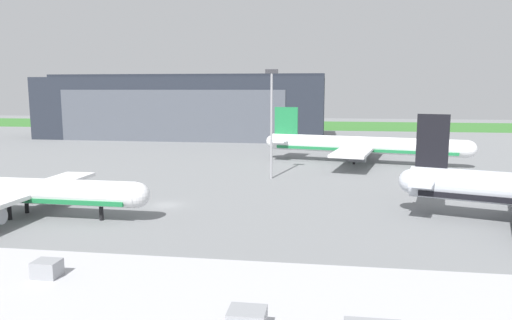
{
  "coord_description": "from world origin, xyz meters",
  "views": [
    {
      "loc": [
        23.6,
        -67.56,
        17.3
      ],
      "look_at": [
        11.02,
        17.34,
        4.54
      ],
      "focal_mm": 33.7,
      "sensor_mm": 36.0,
      "label": 1
    }
  ],
  "objects": [
    {
      "name": "grass_field_strip",
      "position": [
        0.0,
        162.59,
        0.04
      ],
      "size": [
        440.0,
        56.0,
        0.08
      ],
      "primitive_type": "cube",
      "color": "#36752E",
      "rests_on": "ground_plane"
    },
    {
      "name": "maintenance_hangar",
      "position": [
        -27.33,
        99.04,
        10.74
      ],
      "size": [
        99.6,
        30.6,
        22.41
      ],
      "color": "#232833",
      "rests_on": "ground_plane"
    },
    {
      "name": "ground_plane",
      "position": [
        0.0,
        0.0,
        0.0
      ],
      "size": [
        440.0,
        440.0,
        0.0
      ],
      "primitive_type": "plane",
      "color": "slate"
    },
    {
      "name": "apron_light_mast",
      "position": [
        13.06,
        23.74,
        12.14
      ],
      "size": [
        2.4,
        0.5,
        20.94
      ],
      "color": "#99999E",
      "rests_on": "ground_plane"
    },
    {
      "name": "airliner_near_left",
      "position": [
        -16.71,
        -9.11,
        3.48
      ],
      "size": [
        35.07,
        31.23,
        11.22
      ],
      "color": "white",
      "rests_on": "ground_plane"
    },
    {
      "name": "airliner_far_left",
      "position": [
        32.0,
        46.02,
        4.21
      ],
      "size": [
        47.22,
        38.05,
        12.86
      ],
      "color": "white",
      "rests_on": "ground_plane"
    }
  ]
}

